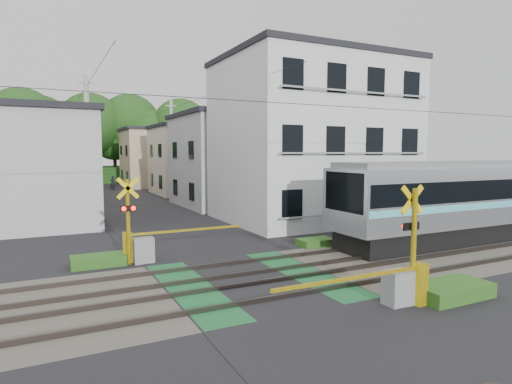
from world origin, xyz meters
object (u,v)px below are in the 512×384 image
crossing_signal_near (402,278)px  crossing_signal_far (141,243)px  apartment_block (311,140)px  pedestrian (113,183)px

crossing_signal_near → crossing_signal_far: (-5.17, 7.31, 0.00)m
apartment_block → pedestrian: bearing=106.7°
crossing_signal_far → apartment_block: 13.14m
crossing_signal_far → pedestrian: (3.39, 31.40, 0.04)m
crossing_signal_near → pedestrian: crossing_signal_near is taller
crossing_signal_near → crossing_signal_far: same height
apartment_block → crossing_signal_far: bearing=-152.2°
crossing_signal_near → crossing_signal_far: bearing=125.3°
crossing_signal_near → pedestrian: size_ratio=3.14×
crossing_signal_far → apartment_block: bearing=27.8°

